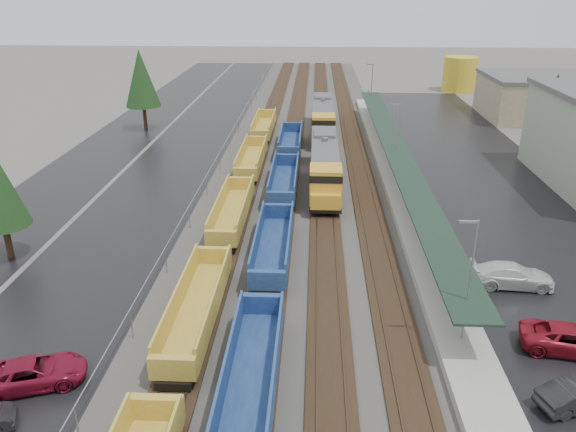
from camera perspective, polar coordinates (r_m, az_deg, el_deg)
name	(u,v)px	position (r m, az deg, el deg)	size (l,w,h in m)	color
ballast_strip	(307,151)	(69.89, 1.92, 6.63)	(20.00, 160.00, 0.08)	#302D2B
trackbed	(307,150)	(69.85, 1.92, 6.72)	(14.60, 160.00, 0.22)	black
west_parking_lot	(187,149)	(71.68, -10.24, 6.67)	(10.00, 160.00, 0.02)	black
west_road	(108,148)	(74.54, -17.81, 6.56)	(9.00, 160.00, 0.02)	black
east_commuter_lot	(484,180)	(62.99, 19.33, 3.48)	(16.00, 100.00, 0.02)	black
station_platform	(395,172)	(60.73, 10.78, 4.41)	(3.00, 80.00, 8.00)	#9E9B93
chainlink_fence	(228,141)	(68.75, -6.10, 7.60)	(0.08, 160.04, 2.02)	gray
distant_hills	(436,38)	(223.04, 14.77, 17.05)	(301.00, 140.00, 25.20)	#55654E
tree_west_far	(141,78)	(81.69, -14.70, 13.38)	(4.84, 4.84, 11.00)	#332316
tree_east	(553,104)	(71.72, 25.33, 10.21)	(4.40, 4.40, 10.00)	#332316
locomotive_lead	(325,165)	(56.87, 3.74, 5.19)	(2.89, 19.05, 4.31)	black
locomotive_trail	(323,118)	(77.15, 3.55, 9.89)	(2.89, 19.05, 4.31)	black
well_string_yellow	(218,251)	(41.57, -7.12, -3.58)	(2.48, 90.09, 2.20)	gold
well_string_blue	(265,297)	(35.57, -2.36, -8.23)	(2.55, 86.28, 2.26)	navy
storage_tank	(460,74)	(114.45, 17.06, 13.63)	(6.35, 6.35, 6.35)	gold
parked_car_west_c	(33,373)	(32.84, -24.49, -14.32)	(5.33, 2.46, 1.48)	maroon
parked_car_east_b	(572,339)	(36.13, 26.87, -11.12)	(5.55, 2.56, 1.54)	maroon
parked_car_east_c	(512,276)	(41.57, 21.81, -5.64)	(5.57, 2.27, 1.62)	silver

